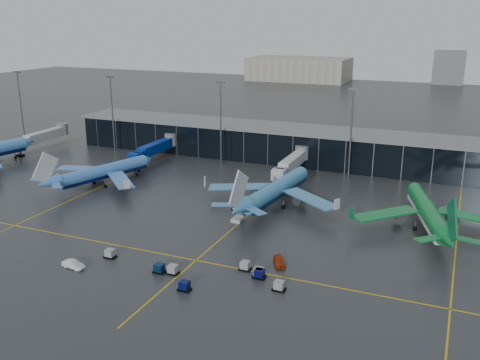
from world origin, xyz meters
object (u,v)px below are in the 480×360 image
at_px(baggage_carts, 207,272).
at_px(mobile_airstair, 238,218).
at_px(airliner_klm_near, 277,180).
at_px(airliner_arkefly, 104,164).
at_px(airliner_aer_lingus, 429,201).
at_px(service_van_white, 73,264).
at_px(service_van_red, 279,261).

relative_size(baggage_carts, mobile_airstair, 10.46).
xyz_separation_m(airliner_klm_near, mobile_airstair, (-4.29, -13.79, -5.54)).
height_order(airliner_arkefly, airliner_aer_lingus, airliner_aer_lingus).
distance_m(airliner_arkefly, airliner_klm_near, 48.82).
relative_size(airliner_arkefly, baggage_carts, 1.05).
bearing_deg(airliner_arkefly, service_van_white, -42.64).
bearing_deg(service_van_white, airliner_klm_near, -19.07).
bearing_deg(baggage_carts, service_van_white, -164.06).
bearing_deg(mobile_airstair, baggage_carts, -78.34).
relative_size(airliner_aer_lingus, service_van_white, 8.79).
bearing_deg(mobile_airstair, airliner_aer_lingus, 17.22).
xyz_separation_m(airliner_arkefly, mobile_airstair, (44.45, -11.07, -5.07)).
distance_m(airliner_arkefly, airliner_aer_lingus, 83.86).
height_order(airliner_arkefly, service_van_red, airliner_arkefly).
xyz_separation_m(mobile_airstair, service_van_white, (-18.38, -33.50, -0.02)).
height_order(baggage_carts, mobile_airstair, mobile_airstair).
xyz_separation_m(airliner_aer_lingus, mobile_airstair, (-39.39, -12.27, -5.34)).
xyz_separation_m(airliner_aer_lingus, baggage_carts, (-33.85, -38.93, -5.35)).
xyz_separation_m(airliner_arkefly, airliner_aer_lingus, (83.85, 1.20, 0.28)).
bearing_deg(service_van_red, service_van_white, 177.54).
xyz_separation_m(mobile_airstair, service_van_red, (15.86, -17.61, 0.02)).
relative_size(airliner_aer_lingus, service_van_red, 8.62).
distance_m(airliner_arkefly, mobile_airstair, 46.09).
xyz_separation_m(airliner_arkefly, service_van_red, (60.32, -28.68, -5.05)).
bearing_deg(service_van_red, airliner_arkefly, 127.22).
bearing_deg(baggage_carts, airliner_aer_lingus, 48.99).
relative_size(airliner_arkefly, service_van_red, 8.23).
distance_m(airliner_arkefly, service_van_red, 66.98).
distance_m(airliner_aer_lingus, mobile_airstair, 41.61).
distance_m(service_van_red, service_van_white, 37.75).
distance_m(airliner_klm_near, mobile_airstair, 15.47).
xyz_separation_m(airliner_arkefly, airliner_klm_near, (48.74, 2.71, 0.48)).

